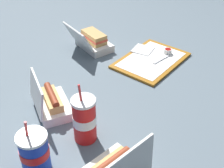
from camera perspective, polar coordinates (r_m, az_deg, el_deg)
ground_plane at (r=1.36m, az=-0.58°, el=-1.75°), size 3.20×3.20×0.00m
food_tray at (r=1.60m, az=7.17°, el=4.31°), size 0.37×0.26×0.01m
ketchup_cup at (r=1.65m, az=10.18°, el=5.96°), size 0.04×0.04×0.02m
napkin_stack at (r=1.67m, az=5.65°, el=6.29°), size 0.12×0.12×0.00m
plastic_fork at (r=1.59m, az=8.95°, el=4.45°), size 0.11×0.03×0.00m
clamshell_hotdog_corner at (r=1.27m, az=-11.13°, el=-3.39°), size 0.21×0.23×0.16m
clamshell_sandwich_right at (r=1.69m, az=-3.60°, el=7.80°), size 0.24×0.25×0.15m
soda_cup_front at (r=1.04m, az=-14.00°, el=-11.98°), size 0.10×0.10×0.21m
soda_cup_left at (r=1.10m, az=-5.06°, el=-6.46°), size 0.09×0.09×0.24m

